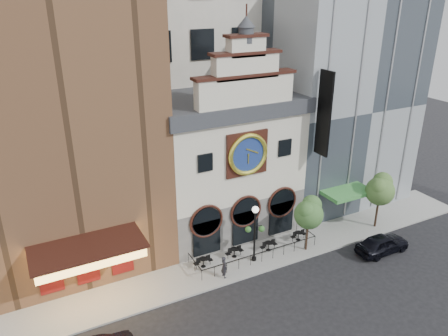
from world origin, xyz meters
TOP-DOWN VIEW (x-y plane):
  - ground at (0.00, 0.00)m, footprint 120.00×120.00m
  - sidewalk at (0.00, 2.50)m, footprint 44.00×5.00m
  - clock_building at (0.00, 7.82)m, footprint 12.60×8.78m
  - theater_building at (-13.00, 9.96)m, footprint 14.00×15.60m
  - retail_building at (12.99, 9.99)m, footprint 14.00×14.40m
  - cafe_railing at (0.00, 2.50)m, footprint 10.60×2.60m
  - bistro_0 at (-4.46, 2.75)m, footprint 1.58×0.68m
  - bistro_1 at (-1.63, 2.83)m, footprint 1.58×0.68m
  - bistro_2 at (1.38, 2.36)m, footprint 1.58×0.68m
  - bistro_3 at (4.58, 2.54)m, footprint 1.58×0.68m
  - car_right at (9.80, -2.01)m, footprint 4.80×1.94m
  - pedestrian at (-3.61, 0.83)m, footprint 0.43×0.66m
  - lamppost at (-0.45, 1.68)m, footprint 1.48×0.91m
  - tree_left at (4.30, 1.06)m, footprint 2.49×2.40m
  - tree_right at (12.35, 1.27)m, footprint 2.68×2.58m

SIDE VIEW (x-z plane):
  - ground at x=0.00m, z-range 0.00..0.00m
  - sidewalk at x=0.00m, z-range 0.00..0.15m
  - cafe_railing at x=0.00m, z-range 0.15..1.05m
  - bistro_0 at x=-4.46m, z-range 0.16..1.06m
  - bistro_1 at x=-1.63m, z-range 0.16..1.06m
  - bistro_2 at x=1.38m, z-range 0.16..1.06m
  - bistro_3 at x=4.58m, z-range 0.16..1.06m
  - car_right at x=9.80m, z-range 0.00..1.63m
  - pedestrian at x=-3.61m, z-range 0.15..1.96m
  - lamppost at x=-0.45m, z-range 0.73..5.62m
  - tree_left at x=4.30m, z-range 1.27..6.06m
  - tree_right at x=12.35m, z-range 1.36..6.52m
  - clock_building at x=0.00m, z-range -2.64..16.01m
  - retail_building at x=12.99m, z-range 0.14..20.14m
  - theater_building at x=-13.00m, z-range 0.10..25.10m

